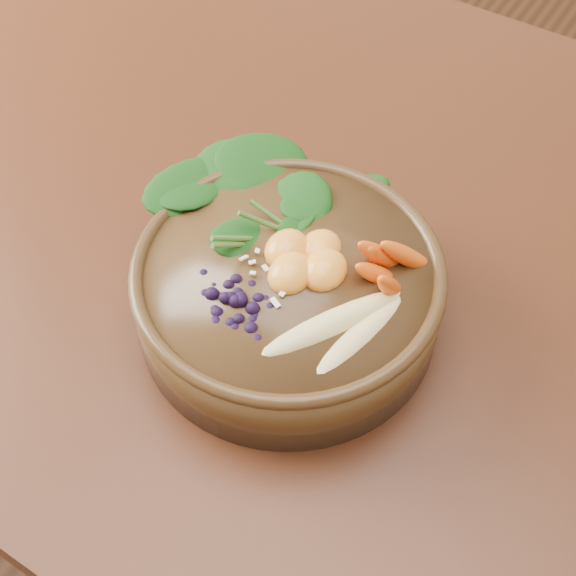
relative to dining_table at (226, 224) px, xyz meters
The scene contains 9 objects.
ground 0.66m from the dining_table, ahead, with size 4.00×4.00×0.00m, color #381E0F.
dining_table is the anchor object (origin of this frame).
stoneware_bowl 0.26m from the dining_table, 37.98° to the right, with size 0.28×0.28×0.08m, color #482F17.
kale_heap 0.26m from the dining_table, 22.59° to the right, with size 0.19×0.17×0.04m, color #144311, non-canonical shape.
carrot_cluster 0.34m from the dining_table, 19.09° to the right, with size 0.06×0.06×0.08m, color #DF5614, non-canonical shape.
banana_halves 0.35m from the dining_table, 33.34° to the right, with size 0.10×0.15×0.03m.
mandarin_cluster 0.29m from the dining_table, 33.44° to the right, with size 0.08×0.09×0.03m, color orange, non-canonical shape.
blueberry_pile 0.31m from the dining_table, 51.07° to the right, with size 0.13×0.10×0.04m, color black, non-canonical shape.
coconut_flakes 0.29m from the dining_table, 42.55° to the right, with size 0.09×0.07×0.01m, color white, non-canonical shape.
Camera 1 is at (0.42, -0.52, 1.38)m, focal length 50.00 mm.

